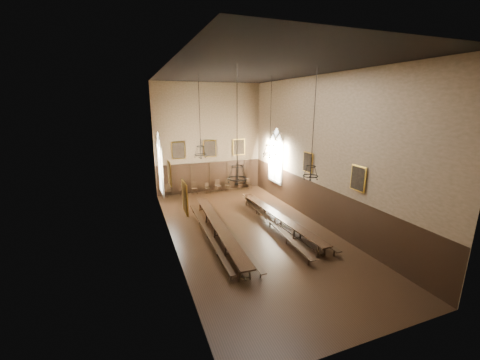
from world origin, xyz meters
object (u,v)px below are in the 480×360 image
chair_3 (207,190)px  chair_6 (240,186)px  table_right (278,220)px  chair_1 (183,192)px  bench_left_inner (230,232)px  chandelier_front_right (311,168)px  bench_left_outer (207,234)px  chandelier_front_left (237,172)px  chandelier_back_left (201,149)px  bench_right_inner (270,223)px  chair_0 (169,193)px  table_left (219,231)px  chair_2 (194,190)px  chair_4 (218,188)px  bench_right_outer (286,220)px  chair_5 (228,187)px  chandelier_back_right (270,149)px  chair_7 (249,185)px

chair_3 → chair_6: size_ratio=0.91×
table_right → chair_1: bearing=118.0°
bench_left_inner → chandelier_front_right: size_ratio=1.77×
bench_left_outer → chair_6: size_ratio=9.85×
bench_left_outer → chandelier_front_right: chandelier_front_right is taller
chandelier_front_left → chandelier_back_left: bearing=96.6°
bench_right_inner → chair_6: size_ratio=10.61×
bench_right_inner → chair_0: chair_0 is taller
bench_right_inner → chair_1: size_ratio=11.43×
table_right → chandelier_back_left: size_ratio=1.94×
table_left → chair_2: chair_2 is taller
chair_0 → chair_2: size_ratio=0.99×
chair_4 → chair_6: 1.96m
bench_left_outer → chair_3: bearing=75.3°
table_left → chair_3: (1.56, 8.49, -0.13)m
chair_2 → chair_1: bearing=-179.5°
chair_0 → chair_2: bearing=-7.1°
bench_right_outer → chair_5: size_ratio=9.46×
bench_left_outer → chair_0: 8.57m
chandelier_front_left → chair_2: bearing=88.8°
bench_left_outer → chandelier_back_right: 6.72m
bench_left_outer → chair_3: (2.21, 8.40, -0.01)m
bench_right_outer → chandelier_back_right: chandelier_back_right is taller
bench_right_outer → chair_5: bearing=97.6°
bench_right_outer → chair_0: (-6.13, 8.35, 0.02)m
chair_1 → chandelier_back_right: bearing=-38.1°
bench_right_outer → chair_7: (0.88, 8.27, -0.00)m
chair_2 → chandelier_back_right: 8.55m
bench_right_inner → chandelier_back_right: 4.70m
bench_left_inner → chair_6: chair_6 is taller
chair_2 → chair_7: size_ratio=1.11×
bench_left_inner → chair_4: bearing=77.5°
bench_right_inner → chandelier_back_right: (0.82, 1.91, 4.21)m
chair_1 → chandelier_front_right: 12.70m
chair_2 → chair_7: bearing=-3.5°
chandelier_back_left → chandelier_front_left: 4.85m
chandelier_front_left → bench_left_outer: bearing=109.9°
table_left → chair_1: (-0.53, 8.55, -0.12)m
bench_right_inner → chandelier_front_right: (0.77, -2.81, 3.94)m
chair_0 → chandelier_front_left: size_ratio=0.19×
bench_right_inner → chair_7: chair_7 is taller
chair_6 → chandelier_back_left: 9.00m
chandelier_back_left → bench_left_inner: bearing=-70.8°
bench_left_outer → chair_4: (3.21, 8.53, 0.04)m
chair_1 → bench_left_inner: bearing=-66.9°
chair_7 → chandelier_back_left: size_ratio=0.19×
chair_2 → chair_3: 1.09m
bench_left_outer → bench_right_inner: bench_right_inner is taller
chair_1 → chandelier_back_right: 9.01m
chair_7 → bench_right_inner: bearing=-119.5°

